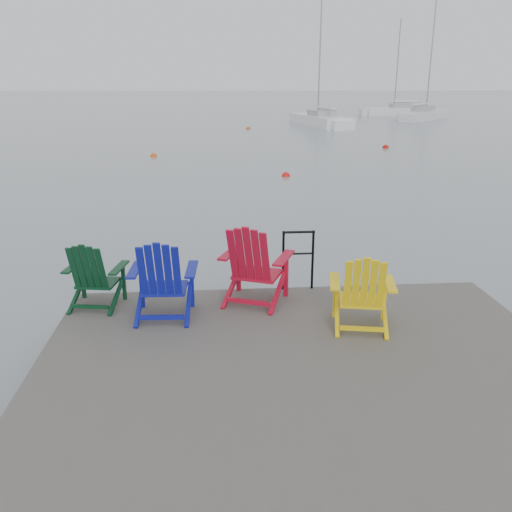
{
  "coord_description": "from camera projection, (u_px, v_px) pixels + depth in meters",
  "views": [
    {
      "loc": [
        -0.97,
        -5.08,
        3.48
      ],
      "look_at": [
        -0.33,
        3.0,
        0.85
      ],
      "focal_mm": 38.0,
      "sensor_mm": 36.0,
      "label": 1
    }
  ],
  "objects": [
    {
      "name": "dock",
      "position": [
        308.0,
        385.0,
        5.85
      ],
      "size": [
        6.0,
        5.0,
        1.4
      ],
      "color": "#2D2B28",
      "rests_on": "ground"
    },
    {
      "name": "chair_red",
      "position": [
        254.0,
        264.0,
        7.45
      ],
      "size": [
        1.11,
        1.07,
        1.15
      ],
      "rotation": [
        0.0,
        0.0,
        -0.39
      ],
      "color": "#B10D25",
      "rests_on": "dock"
    },
    {
      "name": "sailboat_far",
      "position": [
        397.0,
        112.0,
        56.51
      ],
      "size": [
        7.0,
        2.49,
        9.67
      ],
      "rotation": [
        0.0,
        0.0,
        1.68
      ],
      "color": "white",
      "rests_on": "ground"
    },
    {
      "name": "chair_blue",
      "position": [
        162.0,
        278.0,
        6.99
      ],
      "size": [
        0.9,
        0.84,
        1.09
      ],
      "rotation": [
        0.0,
        0.0,
        -0.05
      ],
      "color": "#0E1591",
      "rests_on": "dock"
    },
    {
      "name": "chair_yellow",
      "position": [
        363.0,
        291.0,
        6.68
      ],
      "size": [
        0.9,
        0.85,
        1.01
      ],
      "rotation": [
        0.0,
        0.0,
        -0.19
      ],
      "color": "yellow",
      "rests_on": "dock"
    },
    {
      "name": "sailboat_mid",
      "position": [
        424.0,
        116.0,
        50.64
      ],
      "size": [
        6.88,
        7.61,
        11.3
      ],
      "rotation": [
        0.0,
        0.0,
        -0.7
      ],
      "color": "silver",
      "rests_on": "ground"
    },
    {
      "name": "buoy_b",
      "position": [
        154.0,
        156.0,
        26.07
      ],
      "size": [
        0.33,
        0.33,
        0.33
      ],
      "primitive_type": "sphere",
      "color": "#E54E0D",
      "rests_on": "ground"
    },
    {
      "name": "ground",
      "position": [
        307.0,
        412.0,
        5.96
      ],
      "size": [
        400.0,
        400.0,
        0.0
      ],
      "primitive_type": "plane",
      "color": "slate",
      "rests_on": "ground"
    },
    {
      "name": "buoy_d",
      "position": [
        248.0,
        129.0,
        40.9
      ],
      "size": [
        0.34,
        0.34,
        0.34
      ],
      "primitive_type": "sphere",
      "color": "#CC490C",
      "rests_on": "ground"
    },
    {
      "name": "chair_green",
      "position": [
        94.0,
        274.0,
        7.33
      ],
      "size": [
        0.85,
        0.8,
        0.95
      ],
      "rotation": [
        0.0,
        0.0,
        -0.17
      ],
      "color": "black",
      "rests_on": "dock"
    },
    {
      "name": "handrail",
      "position": [
        298.0,
        254.0,
        7.98
      ],
      "size": [
        0.48,
        0.04,
        0.9
      ],
      "color": "black",
      "rests_on": "dock"
    },
    {
      "name": "buoy_a",
      "position": [
        286.0,
        176.0,
        20.69
      ],
      "size": [
        0.32,
        0.32,
        0.32
      ],
      "primitive_type": "sphere",
      "color": "red",
      "rests_on": "ground"
    },
    {
      "name": "sailboat_near",
      "position": [
        320.0,
        121.0,
        43.76
      ],
      "size": [
        3.8,
        8.98,
        11.99
      ],
      "rotation": [
        0.0,
        0.0,
        0.18
      ],
      "color": "white",
      "rests_on": "ground"
    },
    {
      "name": "buoy_c",
      "position": [
        386.0,
        148.0,
        29.35
      ],
      "size": [
        0.35,
        0.35,
        0.35
      ],
      "primitive_type": "sphere",
      "color": "#B9100A",
      "rests_on": "ground"
    }
  ]
}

